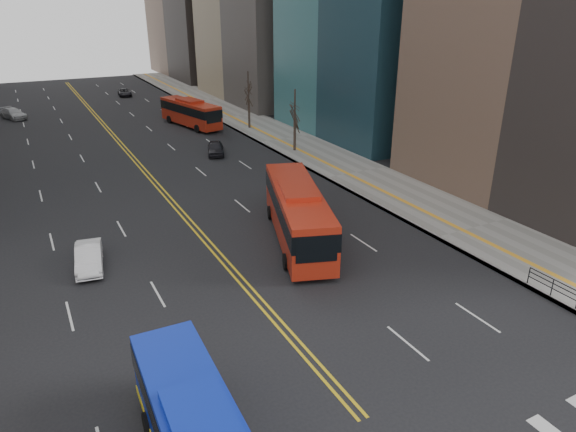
{
  "coord_description": "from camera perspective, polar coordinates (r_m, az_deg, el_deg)",
  "views": [
    {
      "loc": [
        -9.8,
        -7.17,
        15.13
      ],
      "look_at": [
        2.28,
        15.63,
        4.22
      ],
      "focal_mm": 32.0,
      "sensor_mm": 36.0,
      "label": 1
    }
  ],
  "objects": [
    {
      "name": "centerline",
      "position": [
        64.73,
        -18.61,
        8.21
      ],
      "size": [
        0.55,
        100.0,
        0.01
      ],
      "color": "gold",
      "rests_on": "ground"
    },
    {
      "name": "car_white",
      "position": [
        33.48,
        -21.24,
        -4.3
      ],
      "size": [
        2.14,
        4.46,
        1.41
      ],
      "primitive_type": "imported",
      "rotation": [
        0.0,
        0.0,
        -0.16
      ],
      "color": "white",
      "rests_on": "ground"
    },
    {
      "name": "red_bus_far",
      "position": [
        68.11,
        -10.79,
        11.35
      ],
      "size": [
        4.9,
        11.25,
        3.48
      ],
      "color": "red",
      "rests_on": "ground"
    },
    {
      "name": "car_silver",
      "position": [
        80.9,
        -28.21,
        9.99
      ],
      "size": [
        3.77,
        5.33,
        1.43
      ],
      "primitive_type": "imported",
      "rotation": [
        0.0,
        0.0,
        0.4
      ],
      "color": "#9C9DA1",
      "rests_on": "ground"
    },
    {
      "name": "red_bus_near",
      "position": [
        34.2,
        1.09,
        0.6
      ],
      "size": [
        6.72,
        12.58,
        3.88
      ],
      "color": "red",
      "rests_on": "ground"
    },
    {
      "name": "car_dark_far",
      "position": [
        93.74,
        -17.69,
        12.96
      ],
      "size": [
        2.43,
        4.51,
        1.2
      ],
      "primitive_type": "imported",
      "rotation": [
        0.0,
        0.0,
        -0.1
      ],
      "color": "black",
      "rests_on": "ground"
    },
    {
      "name": "street_trees",
      "position": [
        43.05,
        -23.77,
        7.19
      ],
      "size": [
        35.2,
        47.2,
        7.6
      ],
      "color": "black",
      "rests_on": "ground"
    },
    {
      "name": "car_dark_mid",
      "position": [
        55.05,
        -8.05,
        7.48
      ],
      "size": [
        2.88,
        4.38,
        1.39
      ],
      "primitive_type": "imported",
      "rotation": [
        0.0,
        0.0,
        -0.34
      ],
      "color": "black",
      "rests_on": "ground"
    },
    {
      "name": "sidewalk_right",
      "position": [
        60.78,
        -0.28,
        8.57
      ],
      "size": [
        7.0,
        130.0,
        0.15
      ],
      "primitive_type": "cube",
      "color": "gray",
      "rests_on": "ground"
    }
  ]
}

